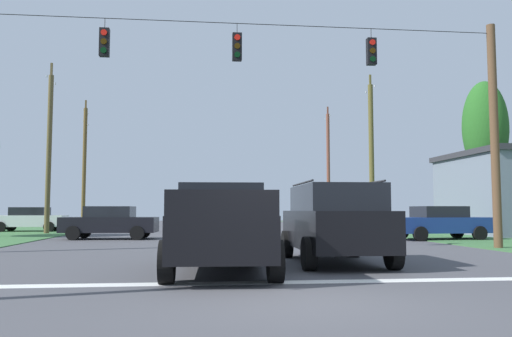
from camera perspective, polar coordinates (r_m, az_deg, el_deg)
ground_plane at (r=7.99m, az=4.32°, el=-14.26°), size 120.00×120.00×0.00m
stop_bar_stripe at (r=10.02m, az=2.07°, el=-12.26°), size 16.03×0.45×0.01m
lane_dash_0 at (r=15.95m, az=-1.13°, el=-9.38°), size 2.50×0.15×0.01m
lane_dash_1 at (r=22.46m, az=-2.66°, el=-7.96°), size 2.50×0.15×0.01m
lane_dash_2 at (r=30.77m, az=-3.67°, el=-7.03°), size 2.50×0.15×0.01m
lane_dash_3 at (r=35.66m, az=-4.04°, el=-6.68°), size 2.50×0.15×0.01m
overhead_signal_span at (r=17.84m, az=-1.63°, el=5.47°), size 18.46×0.31×8.06m
pickup_truck at (r=11.74m, az=-3.82°, el=-6.40°), size 2.45×5.47×1.95m
suv_black at (r=13.65m, az=8.51°, el=-5.70°), size 2.29×4.84×2.05m
distant_car_crossing_white at (r=35.86m, az=-23.36°, el=-5.05°), size 4.31×2.04×1.52m
distant_car_oncoming at (r=25.46m, az=-15.57°, el=-5.63°), size 4.41×2.24×1.52m
distant_car_far_parked at (r=25.44m, az=19.29°, el=-5.54°), size 4.42×2.27×1.52m
utility_pole_mid_right at (r=33.58m, az=12.43°, el=1.42°), size 0.31×1.75×9.89m
utility_pole_far_right at (r=44.34m, az=7.86°, el=0.10°), size 0.28×1.70×10.06m
utility_pole_mid_left at (r=32.42m, az=-21.57°, el=1.84°), size 0.29×1.88×9.89m
utility_pole_far_left at (r=43.50m, az=-18.15°, el=0.51°), size 0.30×2.00×10.06m
tree_roadside_right at (r=31.49m, az=23.64°, el=3.99°), size 2.41×2.41×8.44m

